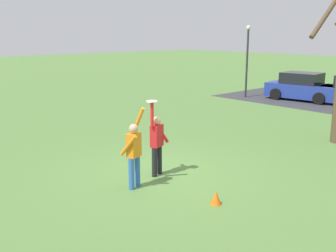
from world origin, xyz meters
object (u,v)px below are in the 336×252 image
parked_car_blue (303,88)px  lamppost_by_lot (247,54)px  person_catcher (157,141)px  field_cone_orange (216,198)px  frisbee_disc (152,101)px  person_defender (134,150)px

parked_car_blue → lamppost_by_lot: bearing=-157.6°
person_catcher → field_cone_orange: person_catcher is taller
parked_car_blue → lamppost_by_lot: 3.78m
person_catcher → parked_car_blue: person_catcher is taller
person_catcher → field_cone_orange: (2.36, -0.24, -0.82)m
lamppost_by_lot → parked_car_blue: bearing=29.5°
parked_car_blue → field_cone_orange: parked_car_blue is taller
frisbee_disc → field_cone_orange: 3.00m
person_defender → frisbee_disc: size_ratio=7.25×
lamppost_by_lot → field_cone_orange: lamppost_by_lot is taller
person_catcher → lamppost_by_lot: lamppost_by_lot is taller
field_cone_orange → person_catcher: bearing=174.2°
frisbee_disc → parked_car_blue: 15.30m
person_defender → field_cone_orange: (2.04, 0.77, -0.82)m
parked_car_blue → field_cone_orange: 16.03m
person_catcher → person_defender: person_catcher is taller
person_defender → lamppost_by_lot: 15.69m
person_catcher → lamppost_by_lot: (-6.82, 12.87, 1.60)m
field_cone_orange → person_defender: bearing=-159.2°
person_catcher → person_defender: bearing=0.0°
person_defender → frisbee_disc: (-0.26, 0.80, 1.11)m
field_cone_orange → frisbee_disc: bearing=179.3°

